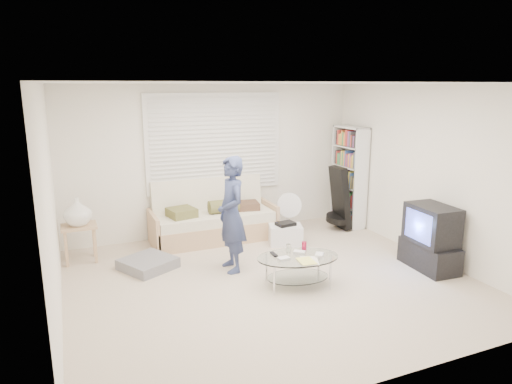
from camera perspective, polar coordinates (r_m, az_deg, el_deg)
name	(u,v)px	position (r m, az deg, el deg)	size (l,w,h in m)	color
ground	(270,281)	(6.03, 1.81, -11.04)	(5.00, 5.00, 0.00)	#C0AC95
room_shell	(256,151)	(6.00, 0.00, 5.09)	(5.02, 4.52, 2.51)	white
window_blinds	(215,143)	(7.61, -5.11, 6.16)	(2.32, 0.08, 1.62)	silver
futon_sofa	(213,220)	(7.50, -5.39, -3.54)	(2.01, 0.81, 0.98)	tan
grey_floor_pillow	(148,263)	(6.56, -13.35, -8.69)	(0.63, 0.63, 0.14)	gray
side_table	(78,214)	(6.90, -21.39, -2.61)	(0.48, 0.39, 0.95)	tan
bookshelf	(349,177)	(8.30, 11.52, 1.91)	(0.28, 0.75, 1.78)	white
guitar_case	(340,203)	(8.05, 10.41, -1.30)	(0.40, 0.41, 1.10)	black
floor_fan	(288,210)	(7.77, 4.00, -2.20)	(0.44, 0.29, 0.71)	white
storage_bin	(285,234)	(7.31, 3.70, -5.27)	(0.60, 0.50, 0.36)	white
tv_unit	(431,238)	(6.71, 20.98, -5.42)	(0.50, 0.85, 0.90)	black
coffee_table	(298,262)	(5.81, 5.29, -8.71)	(1.14, 0.84, 0.51)	silver
standing_person	(231,214)	(6.12, -3.08, -2.82)	(0.57, 0.38, 1.58)	navy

